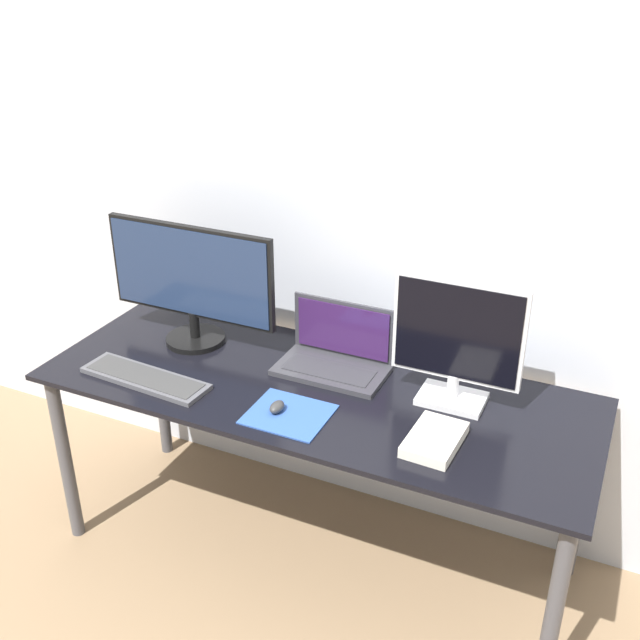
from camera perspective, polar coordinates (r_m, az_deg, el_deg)
ground_plane at (r=2.67m, az=-3.78°, el=-21.74°), size 12.00×12.00×0.00m
wall_back at (r=2.56m, az=3.44°, el=9.72°), size 7.00×0.05×2.50m
desk at (r=2.49m, az=-0.45°, el=-6.82°), size 1.82×0.68×0.71m
monitor_left at (r=2.66m, az=-9.79°, el=2.94°), size 0.65×0.21×0.44m
monitor_right at (r=2.30m, az=10.40°, el=-1.60°), size 0.40×0.14×0.41m
laptop at (r=2.53m, az=1.24°, el=-2.53°), size 0.37×0.22×0.22m
keyboard at (r=2.54m, az=-13.18°, el=-4.33°), size 0.46×0.16×0.02m
mousepad at (r=2.31m, az=-2.50°, el=-7.17°), size 0.25×0.22×0.00m
mouse at (r=2.31m, az=-3.30°, el=-6.63°), size 0.04×0.06×0.03m
book at (r=2.20m, az=8.72°, el=-9.00°), size 0.15×0.22×0.03m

